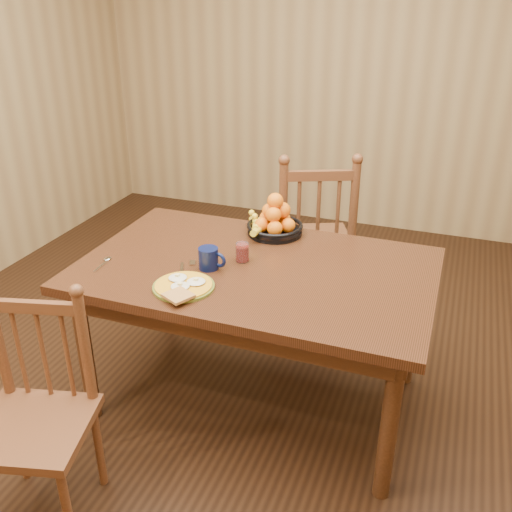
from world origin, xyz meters
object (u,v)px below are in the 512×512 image
(dining_table, at_px, (256,282))
(fruit_bowl, at_px, (274,222))
(coffee_mug, at_px, (209,258))
(chair_far, at_px, (312,241))
(chair_near, at_px, (35,417))
(breakfast_plate, at_px, (183,286))

(dining_table, xyz_separation_m, fruit_bowl, (-0.04, 0.38, 0.15))
(coffee_mug, bearing_deg, dining_table, 27.19)
(chair_far, xyz_separation_m, chair_near, (-0.59, -1.77, -0.07))
(chair_near, bearing_deg, chair_far, 57.09)
(dining_table, height_order, coffee_mug, coffee_mug)
(chair_far, distance_m, breakfast_plate, 1.22)
(chair_far, xyz_separation_m, breakfast_plate, (-0.26, -1.17, 0.24))
(chair_near, bearing_deg, fruit_bowl, 54.11)
(dining_table, relative_size, breakfast_plate, 5.24)
(chair_far, height_order, chair_near, chair_far)
(chair_far, xyz_separation_m, coffee_mug, (-0.23, -0.96, 0.28))
(breakfast_plate, bearing_deg, coffee_mug, 82.91)
(breakfast_plate, bearing_deg, chair_near, -119.02)
(fruit_bowl, bearing_deg, chair_near, -111.36)
(dining_table, height_order, chair_near, chair_near)
(breakfast_plate, relative_size, fruit_bowl, 0.94)
(dining_table, height_order, chair_far, chair_far)
(chair_far, distance_m, coffee_mug, 1.03)
(breakfast_plate, distance_m, fruit_bowl, 0.71)
(chair_far, bearing_deg, coffee_mug, 53.15)
(chair_near, distance_m, breakfast_plate, 0.76)
(dining_table, bearing_deg, fruit_bowl, 96.54)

